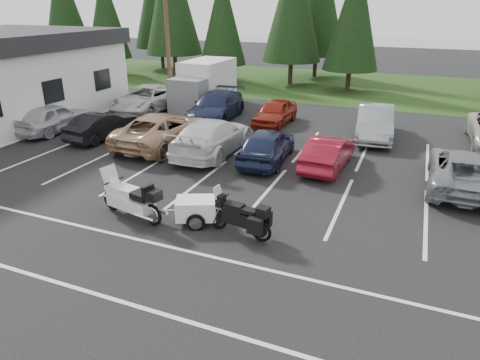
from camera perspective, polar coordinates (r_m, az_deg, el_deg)
name	(u,v)px	position (r m, az deg, el deg)	size (l,w,h in m)	color
ground	(242,202)	(14.82, 0.30, -2.99)	(120.00, 120.00, 0.00)	black
grass_strip	(352,86)	(37.28, 14.71, 12.02)	(80.00, 16.00, 0.01)	#1D3510
lake_water	(416,51)	(67.69, 22.37, 15.59)	(70.00, 50.00, 0.02)	slate
utility_pole	(167,32)	(28.69, -9.70, 18.92)	(1.60, 0.26, 9.00)	#473321
box_truck	(201,85)	(28.52, -5.22, 12.53)	(2.40, 5.60, 2.90)	silver
stall_markings	(262,182)	(16.52, 2.92, -0.20)	(32.00, 16.00, 0.01)	silver
conifer_0	(63,4)	(48.04, -22.51, 20.85)	(4.58, 4.58, 10.66)	#332316
conifer_1	(106,14)	(43.12, -17.47, 20.33)	(3.96, 3.96, 9.22)	#332316
conifer_3	(222,17)	(37.20, -2.37, 20.86)	(3.87, 3.87, 9.02)	#332316
conifer_4	(294,0)	(36.68, 7.16, 22.67)	(4.80, 4.80, 11.17)	#332316
conifer_5	(355,14)	(34.35, 15.03, 20.63)	(4.14, 4.14, 9.63)	#332316
car_near_0	(54,118)	(24.91, -23.56, 7.64)	(1.79, 4.44, 1.51)	silver
car_near_1	(102,126)	(22.73, -17.87, 6.91)	(1.41, 4.05, 1.33)	black
car_near_2	(162,129)	(20.88, -10.32, 6.67)	(2.64, 5.72, 1.59)	#A3815E
car_near_3	(212,136)	(19.47, -3.71, 5.83)	(2.23, 5.49, 1.59)	silver
car_near_4	(267,145)	(18.43, 3.65, 4.68)	(1.75, 4.35, 1.48)	#18213E
car_near_5	(328,152)	(18.07, 11.69, 3.63)	(1.42, 4.06, 1.34)	maroon
car_near_6	(464,170)	(17.71, 27.72, 1.20)	(2.39, 5.18, 1.44)	slate
car_far_0	(147,99)	(28.01, -12.29, 10.55)	(2.62, 5.68, 1.58)	silver
car_far_1	(216,106)	(25.34, -3.19, 9.79)	(2.22, 5.45, 1.58)	#161D38
car_far_2	(275,112)	(24.36, 4.71, 8.99)	(1.64, 4.07, 1.39)	maroon
car_far_3	(375,123)	(22.74, 17.52, 7.32)	(1.70, 4.89, 1.61)	gray
touring_motorcycle	(130,195)	(13.91, -14.44, -1.93)	(2.87, 0.88, 1.59)	silver
cargo_trailer	(196,211)	(13.38, -5.85, -4.11)	(1.79, 1.01, 0.83)	white
adventure_motorcycle	(239,213)	(12.50, -0.16, -4.44)	(2.37, 0.82, 1.44)	black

